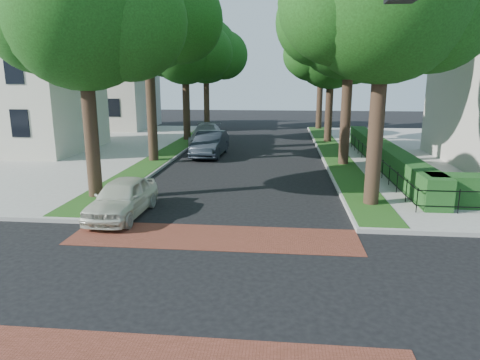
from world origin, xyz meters
name	(u,v)px	position (x,y,z in m)	size (l,w,h in m)	color
ground	(193,285)	(0.00, 0.00, 0.00)	(120.00, 120.00, 0.00)	black
crosswalk_far	(214,237)	(0.00, 3.20, 0.01)	(9.00, 2.20, 0.01)	brown
grass_strip_ne	(333,152)	(5.40, 19.10, 0.16)	(1.60, 29.80, 0.02)	#154012
grass_strip_nw	(173,149)	(-5.40, 19.10, 0.16)	(1.60, 29.80, 0.02)	#154012
tree_right_mid	(353,18)	(5.61, 15.25, 7.99)	(8.25, 7.09, 11.22)	black
tree_right_far	(333,50)	(5.60, 24.22, 6.91)	(7.25, 6.23, 9.74)	black
tree_right_back	(322,53)	(5.60, 33.23, 7.27)	(7.50, 6.45, 10.20)	black
tree_left_near	(87,13)	(-5.40, 7.23, 7.27)	(7.50, 6.45, 10.20)	black
tree_left_mid	(150,14)	(-5.39, 15.24, 8.34)	(8.00, 6.88, 11.48)	black
tree_left_far	(187,48)	(-5.40, 24.22, 7.12)	(7.00, 6.02, 9.86)	black
tree_left_back	(207,52)	(-5.40, 33.24, 7.41)	(7.75, 6.66, 10.44)	black
hedge_main_road	(384,154)	(7.70, 15.00, 0.75)	(1.00, 18.00, 1.20)	#143B15
fence_main_road	(369,156)	(6.90, 15.00, 0.60)	(0.06, 18.00, 0.90)	black
house_left_near	(16,76)	(-15.49, 17.99, 5.04)	(10.00, 9.00, 10.14)	beige
house_left_far	(103,77)	(-15.49, 31.99, 5.04)	(10.00, 9.00, 10.14)	beige
parked_car_front	(122,198)	(-3.60, 5.00, 0.68)	(1.61, 4.01, 1.37)	beige
parked_car_middle	(210,144)	(-2.56, 17.58, 0.79)	(1.67, 4.79, 1.58)	#1E252D
parked_car_rear	(206,135)	(-3.60, 22.04, 0.78)	(2.18, 5.36, 1.56)	gray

